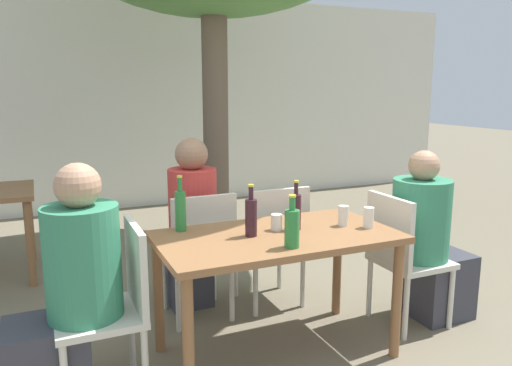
# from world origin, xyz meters

# --- Properties ---
(ground_plane) EXTENTS (30.00, 30.00, 0.00)m
(ground_plane) POSITION_xyz_m (0.00, 0.00, 0.00)
(ground_plane) COLOR #706651
(cafe_building_wall) EXTENTS (10.00, 0.08, 2.80)m
(cafe_building_wall) POSITION_xyz_m (0.00, 4.22, 1.40)
(cafe_building_wall) COLOR silver
(cafe_building_wall) RESTS_ON ground_plane
(dining_table_front) EXTENTS (1.40, 0.76, 0.76)m
(dining_table_front) POSITION_xyz_m (0.00, 0.00, 0.67)
(dining_table_front) COLOR brown
(dining_table_front) RESTS_ON ground_plane
(patio_chair_0) EXTENTS (0.44, 0.44, 0.91)m
(patio_chair_0) POSITION_xyz_m (-0.93, 0.00, 0.52)
(patio_chair_0) COLOR beige
(patio_chair_0) RESTS_ON ground_plane
(patio_chair_1) EXTENTS (0.44, 0.44, 0.91)m
(patio_chair_1) POSITION_xyz_m (0.93, 0.00, 0.52)
(patio_chair_1) COLOR beige
(patio_chair_1) RESTS_ON ground_plane
(patio_chair_2) EXTENTS (0.44, 0.44, 0.91)m
(patio_chair_2) POSITION_xyz_m (-0.28, 0.61, 0.52)
(patio_chair_2) COLOR beige
(patio_chair_2) RESTS_ON ground_plane
(patio_chair_3) EXTENTS (0.44, 0.44, 0.91)m
(patio_chair_3) POSITION_xyz_m (0.28, 0.61, 0.52)
(patio_chair_3) COLOR beige
(patio_chair_3) RESTS_ON ground_plane
(person_seated_0) EXTENTS (0.59, 0.37, 1.25)m
(person_seated_0) POSITION_xyz_m (-1.16, -0.00, 0.57)
(person_seated_0) COLOR #383842
(person_seated_0) RESTS_ON ground_plane
(person_seated_1) EXTENTS (0.59, 0.39, 1.20)m
(person_seated_1) POSITION_xyz_m (1.16, -0.00, 0.54)
(person_seated_1) COLOR #383842
(person_seated_1) RESTS_ON ground_plane
(person_seated_2) EXTENTS (0.34, 0.57, 1.26)m
(person_seated_2) POSITION_xyz_m (-0.28, 0.84, 0.57)
(person_seated_2) COLOR #383842
(person_seated_2) RESTS_ON ground_plane
(green_bottle_0) EXTENTS (0.08, 0.08, 0.29)m
(green_bottle_0) POSITION_xyz_m (-0.04, -0.26, 0.87)
(green_bottle_0) COLOR #287A38
(green_bottle_0) RESTS_ON dining_table_front
(green_bottle_1) EXTENTS (0.06, 0.06, 0.34)m
(green_bottle_1) POSITION_xyz_m (-0.49, 0.29, 0.89)
(green_bottle_1) COLOR #287A38
(green_bottle_1) RESTS_ON dining_table_front
(wine_bottle_2) EXTENTS (0.06, 0.06, 0.30)m
(wine_bottle_2) POSITION_xyz_m (0.15, 0.04, 0.88)
(wine_bottle_2) COLOR #331923
(wine_bottle_2) RESTS_ON dining_table_front
(wine_bottle_3) EXTENTS (0.07, 0.07, 0.30)m
(wine_bottle_3) POSITION_xyz_m (-0.15, 0.02, 0.88)
(wine_bottle_3) COLOR #331923
(wine_bottle_3) RESTS_ON dining_table_front
(drinking_glass_0) EXTENTS (0.06, 0.06, 0.13)m
(drinking_glass_0) POSITION_xyz_m (0.57, -0.11, 0.82)
(drinking_glass_0) COLOR silver
(drinking_glass_0) RESTS_ON dining_table_front
(drinking_glass_1) EXTENTS (0.07, 0.07, 0.10)m
(drinking_glass_1) POSITION_xyz_m (0.03, 0.07, 0.81)
(drinking_glass_1) COLOR silver
(drinking_glass_1) RESTS_ON dining_table_front
(drinking_glass_2) EXTENTS (0.06, 0.06, 0.13)m
(drinking_glass_2) POSITION_xyz_m (0.45, -0.01, 0.82)
(drinking_glass_2) COLOR silver
(drinking_glass_2) RESTS_ON dining_table_front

